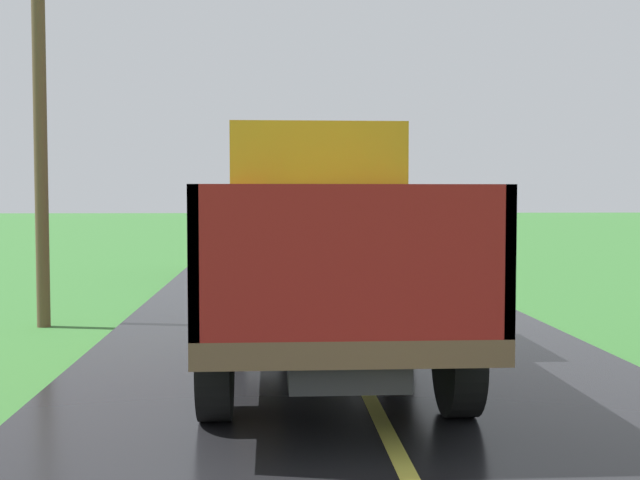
{
  "coord_description": "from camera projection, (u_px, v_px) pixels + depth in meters",
  "views": [
    {
      "loc": [
        -0.94,
        2.98,
        1.99
      ],
      "look_at": [
        -0.26,
        13.96,
        1.4
      ],
      "focal_mm": 45.43,
      "sensor_mm": 36.0,
      "label": 1
    }
  ],
  "objects": [
    {
      "name": "utility_pole_roadside",
      "position": [
        39.0,
        82.0,
        12.17
      ],
      "size": [
        1.61,
        0.2,
        6.96
      ],
      "color": "brown",
      "rests_on": "ground"
    },
    {
      "name": "banana_truck_far",
      "position": [
        277.0,
        215.0,
        22.79
      ],
      "size": [
        2.38,
        5.81,
        2.8
      ],
      "color": "#2D2D30",
      "rests_on": "road_surface"
    },
    {
      "name": "banana_truck_near",
      "position": [
        322.0,
        242.0,
        9.4
      ],
      "size": [
        2.38,
        5.82,
        2.8
      ],
      "color": "#2D2D30",
      "rests_on": "road_surface"
    }
  ]
}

